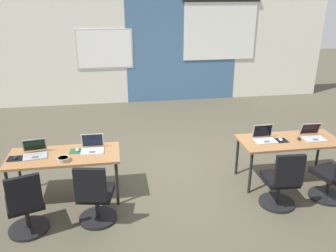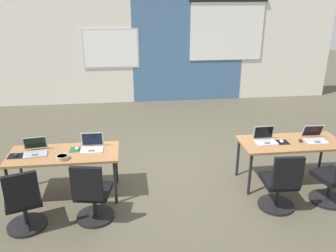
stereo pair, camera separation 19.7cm
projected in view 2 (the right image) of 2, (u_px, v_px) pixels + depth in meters
name	position (u px, v px, depth m)	size (l,w,h in m)	color
ground_plane	(176.00, 170.00, 6.14)	(24.00, 24.00, 0.00)	#4C4738
back_wall_assembly	(156.00, 50.00, 9.51)	(10.00, 0.27, 2.80)	silver
desk_near_left	(64.00, 157.00, 5.15)	(1.60, 0.70, 0.72)	olive
desk_near_right	(290.00, 145.00, 5.53)	(1.60, 0.70, 0.72)	olive
laptop_near_right_inner	(265.00, 139.00, 5.49)	(0.34, 0.27, 0.24)	#B7B7BC
mousepad_near_right_inner	(281.00, 142.00, 5.48)	(0.22, 0.19, 0.00)	black
mouse_near_right_inner	(282.00, 141.00, 5.48)	(0.06, 0.10, 0.03)	silver
chair_near_right_inner	(280.00, 186.00, 4.91)	(0.52, 0.55, 0.92)	black
laptop_near_left_inner	(92.00, 146.00, 5.24)	(0.34, 0.28, 0.24)	silver
mousepad_near_left_inner	(77.00, 149.00, 5.24)	(0.22, 0.19, 0.00)	#23512D
mouse_near_left_inner	(77.00, 148.00, 5.23)	(0.08, 0.11, 0.03)	#B2B2B7
chair_near_left_inner	(92.00, 197.00, 4.66)	(0.52, 0.57, 0.92)	black
laptop_near_right_end	(315.00, 137.00, 5.54)	(0.34, 0.32, 0.23)	#B7B7BC
mouse_near_right_end	(301.00, 141.00, 5.50)	(0.08, 0.11, 0.03)	black
chair_near_right_end	(335.00, 181.00, 5.05)	(0.53, 0.59, 0.92)	black
laptop_near_left_end	(35.00, 150.00, 5.11)	(0.37, 0.36, 0.22)	#9E9EA3
mousepad_near_left_end	(16.00, 156.00, 5.03)	(0.22, 0.19, 0.00)	black
mouse_near_left_end	(16.00, 155.00, 5.03)	(0.08, 0.11, 0.03)	black
chair_near_left_end	(24.00, 205.00, 4.49)	(0.56, 0.61, 0.92)	black
snack_bowl	(62.00, 157.00, 4.92)	(0.18, 0.18, 0.06)	tan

